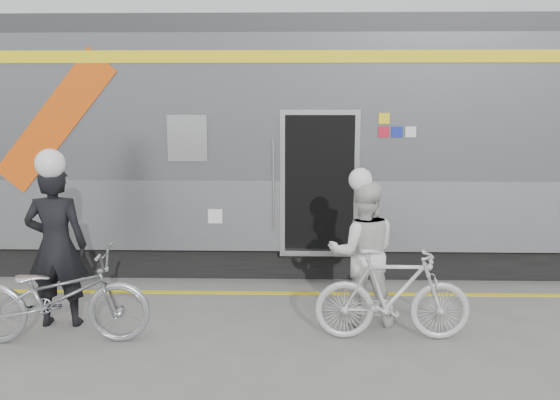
{
  "coord_description": "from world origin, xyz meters",
  "views": [
    {
      "loc": [
        0.69,
        -6.23,
        2.87
      ],
      "look_at": [
        0.49,
        1.6,
        1.5
      ],
      "focal_mm": 38.0,
      "sensor_mm": 36.0,
      "label": 1
    }
  ],
  "objects_px": {
    "bicycle_right": "(393,295)",
    "man": "(56,246)",
    "woman": "(363,253)",
    "bicycle_left": "(57,296)"
  },
  "relations": [
    {
      "from": "bicycle_left",
      "to": "woman",
      "type": "bearing_deg",
      "value": -82.81
    },
    {
      "from": "woman",
      "to": "bicycle_right",
      "type": "relative_size",
      "value": 0.99
    },
    {
      "from": "man",
      "to": "bicycle_right",
      "type": "height_order",
      "value": "man"
    },
    {
      "from": "man",
      "to": "bicycle_left",
      "type": "height_order",
      "value": "man"
    },
    {
      "from": "man",
      "to": "bicycle_left",
      "type": "distance_m",
      "value": 0.75
    },
    {
      "from": "woman",
      "to": "bicycle_right",
      "type": "bearing_deg",
      "value": 118.9
    },
    {
      "from": "man",
      "to": "bicycle_right",
      "type": "xyz_separation_m",
      "value": [
        4.14,
        -0.36,
        -0.47
      ]
    },
    {
      "from": "bicycle_left",
      "to": "woman",
      "type": "relative_size",
      "value": 1.18
    },
    {
      "from": "man",
      "to": "bicycle_right",
      "type": "relative_size",
      "value": 1.11
    },
    {
      "from": "bicycle_right",
      "to": "man",
      "type": "bearing_deg",
      "value": 85.32
    }
  ]
}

